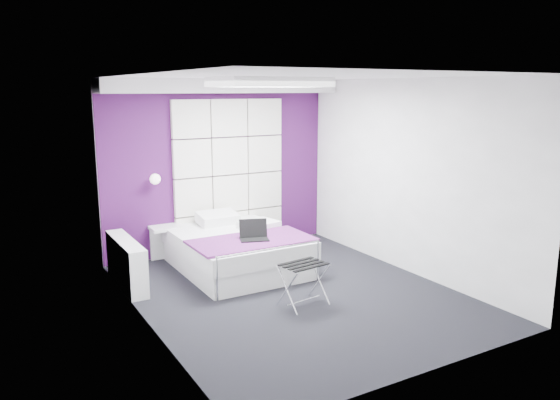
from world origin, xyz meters
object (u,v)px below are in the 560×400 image
Objects in this scene: bed at (237,249)px; laptop at (252,235)px; wall_lamp at (154,179)px; radiator at (126,263)px; nightstand at (165,228)px; luggage_rack at (303,284)px.

bed is 0.54m from laptop.
radiator is at bearing -130.10° from wall_lamp.
laptop reaches higher than bed.
nightstand is (0.75, 0.72, 0.20)m from radiator.
laptop is (1.51, -0.55, 0.30)m from radiator.
laptop is (0.76, -1.27, 0.10)m from nightstand.
nightstand is at bearing 131.59° from bed.
nightstand is at bearing 43.89° from radiator.
bed is 5.21× the size of laptop.
radiator is 3.29× the size of laptop.
wall_lamp is at bearing 159.77° from nightstand.
bed is at bearing -45.83° from wall_lamp.
laptop is at bearing -86.76° from bed.
radiator is at bearing 179.27° from laptop.
wall_lamp is 0.08× the size of bed.
wall_lamp is 0.41× the size of laptop.
bed is 3.74× the size of luggage_rack.
luggage_rack is at bearing -68.36° from wall_lamp.
nightstand is (0.11, -0.04, -0.72)m from wall_lamp.
nightstand is 0.81× the size of luggage_rack.
luggage_rack is (0.96, -2.42, -0.97)m from wall_lamp.
radiator reaches higher than nightstand.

